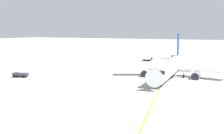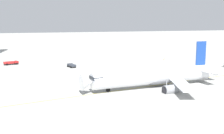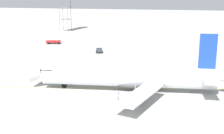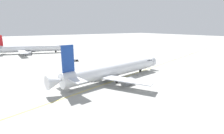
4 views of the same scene
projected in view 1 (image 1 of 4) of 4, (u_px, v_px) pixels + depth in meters
The scene contains 8 objects.
ground_plane at pixel (168, 78), 82.11m from camera, with size 600.00×600.00×0.00m, color #9E9E99.
airliner_main at pixel (170, 68), 82.45m from camera, with size 30.16×40.09×11.83m.
baggage_truck_truck at pixel (20, 75), 83.83m from camera, with size 4.24×3.03×1.22m.
catering_truck_truck at pixel (176, 59), 117.28m from camera, with size 6.64×7.80×3.10m.
fuel_tanker_truck at pixel (148, 56), 128.86m from camera, with size 4.41×8.63×2.87m.
taxiway_centreline at pixel (163, 81), 78.52m from camera, with size 46.45×194.52×0.01m.
safety_cone_near at pixel (79, 61), 123.12m from camera, with size 0.36×0.36×0.55m.
safety_cone_mid at pixel (75, 60), 126.32m from camera, with size 0.36×0.36×0.55m.
Camera 1 is at (-23.26, 79.12, 12.89)m, focal length 50.31 mm.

